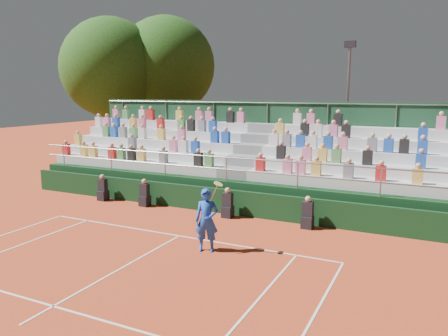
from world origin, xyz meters
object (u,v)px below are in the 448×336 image
at_px(tree_west, 111,68).
at_px(tree_east, 166,66).
at_px(floodlight_mast, 347,99).
at_px(tennis_player, 207,220).

distance_m(tree_west, tree_east, 3.89).
bearing_deg(floodlight_mast, tennis_player, -96.83).
height_order(tennis_player, floodlight_mast, floodlight_mast).
xyz_separation_m(tennis_player, floodlight_mast, (1.62, 13.48, 3.45)).
relative_size(tennis_player, tree_west, 0.22).
relative_size(tree_west, tree_east, 0.97).
distance_m(tennis_player, tree_west, 20.13).
xyz_separation_m(tree_west, tree_east, (2.70, 2.79, 0.21)).
relative_size(tennis_player, tree_east, 0.22).
bearing_deg(tree_west, tree_east, 45.98).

